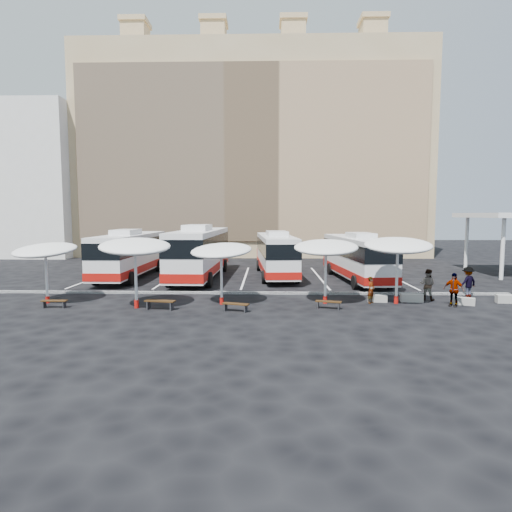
{
  "coord_description": "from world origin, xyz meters",
  "views": [
    {
      "loc": [
        1.72,
        -26.39,
        5.05
      ],
      "look_at": [
        1.0,
        3.0,
        2.2
      ],
      "focal_mm": 30.0,
      "sensor_mm": 36.0,
      "label": 1
    }
  ],
  "objects_px": {
    "wood_bench_0": "(54,302)",
    "passenger_0": "(371,290)",
    "sunshade_2": "(221,251)",
    "wood_bench_2": "(236,305)",
    "bus_1": "(200,251)",
    "conc_bench_3": "(508,299)",
    "passenger_3": "(467,282)",
    "sunshade_3": "(326,248)",
    "passenger_1": "(428,285)",
    "conc_bench_2": "(464,301)",
    "bus_0": "(131,253)",
    "wood_bench_3": "(328,303)",
    "bus_3": "(356,256)",
    "passenger_2": "(454,290)",
    "conc_bench_1": "(412,298)",
    "sunshade_4": "(398,246)",
    "wood_bench_1": "(160,303)",
    "conc_bench_0": "(377,298)",
    "sunshade_0": "(45,250)",
    "sunshade_1": "(135,247)",
    "bus_2": "(276,253)"
  },
  "relations": [
    {
      "from": "conc_bench_2",
      "to": "conc_bench_0",
      "type": "bearing_deg",
      "value": 171.47
    },
    {
      "from": "wood_bench_3",
      "to": "conc_bench_1",
      "type": "distance_m",
      "value": 5.44
    },
    {
      "from": "sunshade_2",
      "to": "conc_bench_3",
      "type": "xyz_separation_m",
      "value": [
        16.37,
        0.76,
        -2.8
      ]
    },
    {
      "from": "conc_bench_2",
      "to": "wood_bench_3",
      "type": "bearing_deg",
      "value": -171.27
    },
    {
      "from": "bus_0",
      "to": "conc_bench_0",
      "type": "bearing_deg",
      "value": -27.96
    },
    {
      "from": "wood_bench_0",
      "to": "conc_bench_3",
      "type": "height_order",
      "value": "conc_bench_3"
    },
    {
      "from": "conc_bench_3",
      "to": "passenger_0",
      "type": "xyz_separation_m",
      "value": [
        -7.87,
        -0.22,
        0.52
      ]
    },
    {
      "from": "sunshade_1",
      "to": "passenger_1",
      "type": "xyz_separation_m",
      "value": [
        16.6,
        2.52,
        -2.41
      ]
    },
    {
      "from": "passenger_1",
      "to": "wood_bench_2",
      "type": "bearing_deg",
      "value": 51.8
    },
    {
      "from": "sunshade_3",
      "to": "conc_bench_0",
      "type": "xyz_separation_m",
      "value": [
        3.09,
        0.5,
        -3.0
      ]
    },
    {
      "from": "bus_3",
      "to": "passenger_1",
      "type": "xyz_separation_m",
      "value": [
        2.67,
        -7.53,
        -0.97
      ]
    },
    {
      "from": "sunshade_2",
      "to": "wood_bench_2",
      "type": "height_order",
      "value": "sunshade_2"
    },
    {
      "from": "wood_bench_0",
      "to": "sunshade_1",
      "type": "bearing_deg",
      "value": 1.08
    },
    {
      "from": "passenger_1",
      "to": "passenger_2",
      "type": "relative_size",
      "value": 0.99
    },
    {
      "from": "sunshade_3",
      "to": "conc_bench_2",
      "type": "bearing_deg",
      "value": -1.5
    },
    {
      "from": "passenger_3",
      "to": "conc_bench_2",
      "type": "bearing_deg",
      "value": 36.76
    },
    {
      "from": "sunshade_1",
      "to": "wood_bench_0",
      "type": "height_order",
      "value": "sunshade_1"
    },
    {
      "from": "wood_bench_1",
      "to": "wood_bench_3",
      "type": "distance_m",
      "value": 9.02
    },
    {
      "from": "sunshade_1",
      "to": "conc_bench_3",
      "type": "distance_m",
      "value": 21.2
    },
    {
      "from": "conc_bench_0",
      "to": "wood_bench_1",
      "type": "bearing_deg",
      "value": -169.14
    },
    {
      "from": "wood_bench_0",
      "to": "sunshade_2",
      "type": "bearing_deg",
      "value": 7.19
    },
    {
      "from": "sunshade_0",
      "to": "wood_bench_2",
      "type": "relative_size",
      "value": 2.69
    },
    {
      "from": "sunshade_1",
      "to": "wood_bench_2",
      "type": "xyz_separation_m",
      "value": [
        5.44,
        -0.73,
        -3.01
      ]
    },
    {
      "from": "wood_bench_0",
      "to": "conc_bench_0",
      "type": "bearing_deg",
      "value": 6.43
    },
    {
      "from": "bus_0",
      "to": "passenger_2",
      "type": "distance_m",
      "value": 23.79
    },
    {
      "from": "conc_bench_1",
      "to": "bus_3",
      "type": "bearing_deg",
      "value": 100.85
    },
    {
      "from": "sunshade_4",
      "to": "conc_bench_2",
      "type": "relative_size",
      "value": 3.93
    },
    {
      "from": "wood_bench_2",
      "to": "passenger_3",
      "type": "distance_m",
      "value": 14.48
    },
    {
      "from": "sunshade_3",
      "to": "passenger_1",
      "type": "relative_size",
      "value": 2.3
    },
    {
      "from": "wood_bench_3",
      "to": "conc_bench_0",
      "type": "xyz_separation_m",
      "value": [
        3.1,
        1.89,
        -0.12
      ]
    },
    {
      "from": "wood_bench_1",
      "to": "conc_bench_0",
      "type": "xyz_separation_m",
      "value": [
        12.11,
        2.33,
        -0.18
      ]
    },
    {
      "from": "conc_bench_2",
      "to": "conc_bench_3",
      "type": "xyz_separation_m",
      "value": [
        2.75,
        0.57,
        0.03
      ]
    },
    {
      "from": "sunshade_4",
      "to": "conc_bench_0",
      "type": "xyz_separation_m",
      "value": [
        -0.95,
        0.45,
        -3.11
      ]
    },
    {
      "from": "sunshade_4",
      "to": "wood_bench_2",
      "type": "bearing_deg",
      "value": -166.12
    },
    {
      "from": "sunshade_3",
      "to": "passenger_1",
      "type": "bearing_deg",
      "value": 9.84
    },
    {
      "from": "sunshade_4",
      "to": "wood_bench_3",
      "type": "distance_m",
      "value": 5.24
    },
    {
      "from": "wood_bench_2",
      "to": "bus_1",
      "type": "bearing_deg",
      "value": 107.25
    },
    {
      "from": "passenger_1",
      "to": "bus_2",
      "type": "bearing_deg",
      "value": -12.63
    },
    {
      "from": "sunshade_0",
      "to": "conc_bench_0",
      "type": "distance_m",
      "value": 19.21
    },
    {
      "from": "passenger_0",
      "to": "conc_bench_3",
      "type": "bearing_deg",
      "value": -49.95
    },
    {
      "from": "bus_3",
      "to": "sunshade_1",
      "type": "bearing_deg",
      "value": -149.16
    },
    {
      "from": "wood_bench_0",
      "to": "passenger_0",
      "type": "bearing_deg",
      "value": 5.48
    },
    {
      "from": "bus_1",
      "to": "wood_bench_3",
      "type": "xyz_separation_m",
      "value": [
        8.6,
        -10.98,
        -1.87
      ]
    },
    {
      "from": "sunshade_0",
      "to": "sunshade_3",
      "type": "xyz_separation_m",
      "value": [
        15.89,
        0.3,
        0.17
      ]
    },
    {
      "from": "bus_1",
      "to": "conc_bench_3",
      "type": "bearing_deg",
      "value": -24.13
    },
    {
      "from": "wood_bench_2",
      "to": "conc_bench_2",
      "type": "bearing_deg",
      "value": 8.84
    },
    {
      "from": "sunshade_0",
      "to": "passenger_1",
      "type": "distance_m",
      "value": 22.24
    },
    {
      "from": "wood_bench_0",
      "to": "conc_bench_2",
      "type": "height_order",
      "value": "same"
    },
    {
      "from": "wood_bench_2",
      "to": "bus_0",
      "type": "bearing_deg",
      "value": 127.57
    },
    {
      "from": "sunshade_2",
      "to": "wood_bench_2",
      "type": "distance_m",
      "value": 3.37
    }
  ]
}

